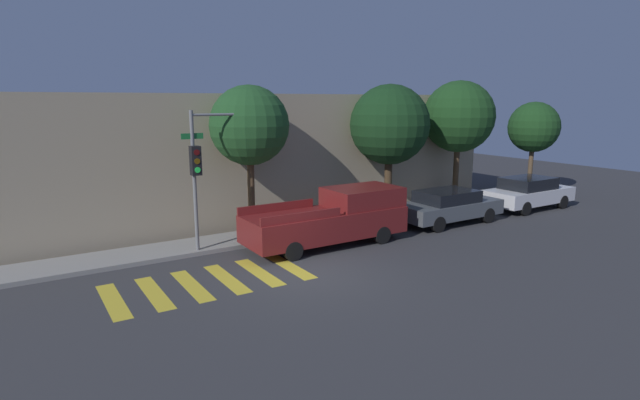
{
  "coord_description": "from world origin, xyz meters",
  "views": [
    {
      "loc": [
        -6.87,
        -11.75,
        4.89
      ],
      "look_at": [
        1.82,
        2.1,
        1.6
      ],
      "focal_mm": 28.0,
      "sensor_mm": 36.0,
      "label": 1
    }
  ],
  "objects_px": {
    "sedan_middle": "(528,192)",
    "traffic_light_pole": "(208,155)",
    "tree_far_end": "(459,117)",
    "tree_near_corner": "(249,126)",
    "tree_behind_truck": "(534,127)",
    "pickup_truck": "(334,218)",
    "tree_midblock": "(390,125)",
    "sedan_near_corner": "(448,206)"
  },
  "relations": [
    {
      "from": "sedan_middle",
      "to": "traffic_light_pole",
      "type": "bearing_deg",
      "value": 175.03
    },
    {
      "from": "sedan_middle",
      "to": "tree_far_end",
      "type": "relative_size",
      "value": 0.76
    },
    {
      "from": "sedan_middle",
      "to": "tree_near_corner",
      "type": "bearing_deg",
      "value": 170.02
    },
    {
      "from": "sedan_middle",
      "to": "tree_behind_truck",
      "type": "xyz_separation_m",
      "value": [
        3.2,
        2.23,
        2.74
      ]
    },
    {
      "from": "pickup_truck",
      "to": "tree_far_end",
      "type": "height_order",
      "value": "tree_far_end"
    },
    {
      "from": "traffic_light_pole",
      "to": "tree_midblock",
      "type": "bearing_deg",
      "value": 6.76
    },
    {
      "from": "tree_midblock",
      "to": "tree_behind_truck",
      "type": "distance_m",
      "value": 9.61
    },
    {
      "from": "sedan_near_corner",
      "to": "sedan_middle",
      "type": "xyz_separation_m",
      "value": [
        5.13,
        -0.0,
        0.04
      ]
    },
    {
      "from": "sedan_middle",
      "to": "tree_far_end",
      "type": "height_order",
      "value": "tree_far_end"
    },
    {
      "from": "tree_midblock",
      "to": "tree_far_end",
      "type": "xyz_separation_m",
      "value": [
        4.06,
        0.0,
        0.26
      ]
    },
    {
      "from": "tree_near_corner",
      "to": "tree_behind_truck",
      "type": "xyz_separation_m",
      "value": [
        15.89,
        0.0,
        -0.5
      ]
    },
    {
      "from": "tree_behind_truck",
      "to": "pickup_truck",
      "type": "bearing_deg",
      "value": -170.83
    },
    {
      "from": "pickup_truck",
      "to": "tree_near_corner",
      "type": "bearing_deg",
      "value": 132.55
    },
    {
      "from": "tree_midblock",
      "to": "sedan_near_corner",
      "type": "bearing_deg",
      "value": -60.24
    },
    {
      "from": "traffic_light_pole",
      "to": "tree_far_end",
      "type": "height_order",
      "value": "tree_far_end"
    },
    {
      "from": "sedan_middle",
      "to": "tree_behind_truck",
      "type": "height_order",
      "value": "tree_behind_truck"
    },
    {
      "from": "sedan_near_corner",
      "to": "tree_midblock",
      "type": "height_order",
      "value": "tree_midblock"
    },
    {
      "from": "tree_midblock",
      "to": "tree_far_end",
      "type": "height_order",
      "value": "tree_far_end"
    },
    {
      "from": "pickup_truck",
      "to": "tree_behind_truck",
      "type": "bearing_deg",
      "value": 9.17
    },
    {
      "from": "sedan_near_corner",
      "to": "tree_near_corner",
      "type": "bearing_deg",
      "value": 163.55
    },
    {
      "from": "sedan_near_corner",
      "to": "tree_midblock",
      "type": "relative_size",
      "value": 0.81
    },
    {
      "from": "tree_midblock",
      "to": "tree_behind_truck",
      "type": "height_order",
      "value": "tree_midblock"
    },
    {
      "from": "tree_near_corner",
      "to": "tree_far_end",
      "type": "bearing_deg",
      "value": 0.0
    },
    {
      "from": "traffic_light_pole",
      "to": "tree_far_end",
      "type": "xyz_separation_m",
      "value": [
        12.22,
        0.97,
        0.94
      ]
    },
    {
      "from": "sedan_near_corner",
      "to": "traffic_light_pole",
      "type": "bearing_deg",
      "value": 172.36
    },
    {
      "from": "sedan_middle",
      "to": "tree_far_end",
      "type": "distance_m",
      "value": 4.68
    },
    {
      "from": "tree_near_corner",
      "to": "tree_behind_truck",
      "type": "height_order",
      "value": "tree_near_corner"
    },
    {
      "from": "tree_far_end",
      "to": "traffic_light_pole",
      "type": "bearing_deg",
      "value": -175.47
    },
    {
      "from": "tree_midblock",
      "to": "tree_behind_truck",
      "type": "xyz_separation_m",
      "value": [
        9.6,
        0.0,
        -0.37
      ]
    },
    {
      "from": "traffic_light_pole",
      "to": "sedan_near_corner",
      "type": "height_order",
      "value": "traffic_light_pole"
    },
    {
      "from": "tree_midblock",
      "to": "tree_far_end",
      "type": "distance_m",
      "value": 4.07
    },
    {
      "from": "sedan_near_corner",
      "to": "sedan_middle",
      "type": "distance_m",
      "value": 5.13
    },
    {
      "from": "sedan_middle",
      "to": "sedan_near_corner",
      "type": "bearing_deg",
      "value": 180.0
    },
    {
      "from": "sedan_near_corner",
      "to": "sedan_middle",
      "type": "bearing_deg",
      "value": -0.0
    },
    {
      "from": "tree_midblock",
      "to": "traffic_light_pole",
      "type": "bearing_deg",
      "value": -173.24
    },
    {
      "from": "sedan_near_corner",
      "to": "tree_far_end",
      "type": "xyz_separation_m",
      "value": [
        2.78,
        2.23,
        3.41
      ]
    },
    {
      "from": "tree_behind_truck",
      "to": "tree_near_corner",
      "type": "bearing_deg",
      "value": 180.0
    },
    {
      "from": "traffic_light_pole",
      "to": "sedan_middle",
      "type": "xyz_separation_m",
      "value": [
        14.57,
        -1.27,
        -2.43
      ]
    },
    {
      "from": "tree_near_corner",
      "to": "sedan_middle",
      "type": "bearing_deg",
      "value": -9.98
    },
    {
      "from": "tree_near_corner",
      "to": "tree_midblock",
      "type": "relative_size",
      "value": 0.98
    },
    {
      "from": "tree_near_corner",
      "to": "tree_midblock",
      "type": "xyz_separation_m",
      "value": [
        6.29,
        0.0,
        -0.13
      ]
    },
    {
      "from": "tree_far_end",
      "to": "tree_behind_truck",
      "type": "height_order",
      "value": "tree_far_end"
    }
  ]
}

